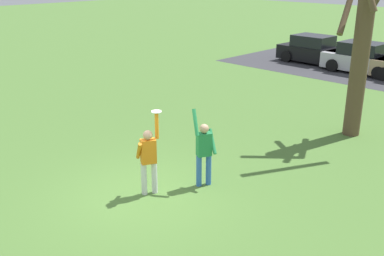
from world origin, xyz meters
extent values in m
plane|color=#4C7533|center=(0.00, 0.00, 0.00)|extent=(120.00, 120.00, 0.00)
cylinder|color=silver|center=(-0.01, 0.07, 0.41)|extent=(0.14, 0.14, 0.82)
cylinder|color=silver|center=(0.11, 0.30, 0.41)|extent=(0.14, 0.14, 0.82)
cube|color=orange|center=(0.05, 0.19, 1.12)|extent=(0.36, 0.42, 0.60)
sphere|color=tan|center=(0.05, 0.19, 1.53)|extent=(0.23, 0.23, 0.23)
cylinder|color=orange|center=(-0.05, -0.01, 1.17)|extent=(0.46, 0.29, 0.58)
cylinder|color=orange|center=(0.15, 0.39, 1.75)|extent=(0.09, 0.09, 0.66)
cylinder|color=#3366B7|center=(0.75, 1.57, 0.41)|extent=(0.14, 0.14, 0.82)
cylinder|color=#3366B7|center=(0.63, 1.34, 0.41)|extent=(0.14, 0.14, 0.82)
cube|color=#238447|center=(0.69, 1.45, 1.12)|extent=(0.36, 0.42, 0.60)
sphere|color=tan|center=(0.69, 1.45, 1.53)|extent=(0.23, 0.23, 0.23)
cylinder|color=#238447|center=(0.79, 1.65, 1.17)|extent=(0.46, 0.29, 0.58)
cylinder|color=#238447|center=(0.59, 1.25, 1.72)|extent=(0.34, 0.22, 0.65)
cylinder|color=white|center=(0.15, 0.39, 2.09)|extent=(0.24, 0.24, 0.02)
cube|color=black|center=(-5.44, 17.39, 0.55)|extent=(4.15, 1.91, 0.80)
cube|color=black|center=(-5.59, 17.39, 1.27)|extent=(2.14, 1.70, 0.64)
cylinder|color=black|center=(-4.15, 18.27, 0.33)|extent=(0.67, 0.24, 0.66)
cylinder|color=black|center=(-4.20, 16.44, 0.33)|extent=(0.67, 0.24, 0.66)
cylinder|color=black|center=(-6.69, 18.34, 0.33)|extent=(0.67, 0.24, 0.66)
cylinder|color=black|center=(-6.74, 16.52, 0.33)|extent=(0.67, 0.24, 0.66)
cube|color=#BCBCC1|center=(-2.25, 16.91, 0.55)|extent=(4.15, 1.91, 0.80)
cube|color=black|center=(-2.40, 16.91, 1.27)|extent=(2.14, 1.70, 0.64)
cylinder|color=black|center=(-1.01, 15.96, 0.33)|extent=(0.67, 0.24, 0.66)
cylinder|color=black|center=(-3.50, 17.85, 0.33)|extent=(0.67, 0.24, 0.66)
cylinder|color=black|center=(-3.55, 16.03, 0.33)|extent=(0.67, 0.24, 0.66)
cylinder|color=black|center=(-0.72, 15.86, 0.33)|extent=(0.67, 0.24, 0.66)
cylinder|color=brown|center=(1.64, 7.64, 2.81)|extent=(0.54, 0.54, 5.63)
cylinder|color=brown|center=(1.08, 7.52, 4.03)|extent=(0.45, 1.30, 1.53)
camera|label=1|loc=(7.72, -6.11, 5.25)|focal=41.88mm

